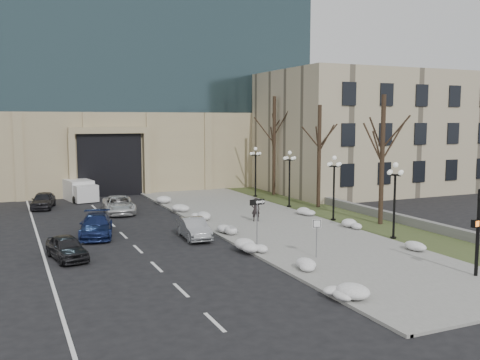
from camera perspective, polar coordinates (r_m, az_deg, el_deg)
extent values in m
plane|color=black|center=(24.62, 10.02, -10.92)|extent=(160.00, 160.00, 0.00)
cube|color=#969691|center=(38.08, 2.61, -4.51)|extent=(9.00, 40.00, 0.12)
cube|color=#969691|center=(36.32, -3.78, -5.04)|extent=(0.30, 40.00, 0.14)
cube|color=#3A4723|center=(41.35, 10.72, -3.76)|extent=(4.00, 40.00, 0.10)
cube|color=slate|center=(44.04, 11.39, -2.75)|extent=(0.50, 30.00, 0.70)
cube|color=tan|center=(62.53, -13.57, 3.26)|extent=(40.00, 20.00, 8.00)
cube|color=black|center=(53.41, -13.91, 1.66)|extent=(6.00, 2.50, 6.00)
cube|color=tan|center=(51.87, -13.73, 5.17)|extent=(7.50, 0.60, 0.60)
cube|color=tan|center=(51.53, -17.47, 1.38)|extent=(0.60, 0.60, 6.00)
cube|color=tan|center=(52.77, -9.89, 1.69)|extent=(0.60, 0.60, 6.00)
cube|color=tan|center=(59.09, 12.72, 5.05)|extent=(22.00, 18.00, 12.00)
cube|color=black|center=(47.34, 11.33, 0.51)|extent=(1.40, 0.25, 2.00)
cube|color=black|center=(49.75, 15.10, 0.70)|extent=(1.40, 0.25, 2.00)
cube|color=black|center=(52.35, 18.51, 0.87)|extent=(1.40, 0.25, 2.00)
cube|color=black|center=(55.12, 21.58, 1.01)|extent=(1.40, 0.25, 2.00)
cube|color=black|center=(47.11, 11.43, 4.75)|extent=(1.40, 0.25, 2.00)
cube|color=black|center=(49.53, 15.22, 4.73)|extent=(1.40, 0.25, 2.00)
cube|color=black|center=(52.14, 18.64, 4.70)|extent=(1.40, 0.25, 2.00)
cube|color=black|center=(54.93, 21.73, 4.65)|extent=(1.40, 0.25, 2.00)
cube|color=black|center=(47.14, 11.52, 9.01)|extent=(1.40, 0.25, 2.00)
cube|color=black|center=(49.56, 15.34, 8.78)|extent=(1.40, 0.25, 2.00)
cube|color=black|center=(52.17, 18.78, 8.54)|extent=(1.40, 0.25, 2.00)
cube|color=black|center=(54.95, 21.89, 8.30)|extent=(1.40, 0.25, 2.00)
imported|color=black|center=(29.67, -17.99, -6.87)|extent=(2.13, 3.92, 1.27)
imported|color=#979A9E|center=(33.15, -4.95, -5.17)|extent=(1.58, 3.96, 1.28)
imported|color=navy|center=(34.78, -15.10, -4.72)|extent=(2.85, 5.09, 1.39)
imported|color=silver|center=(42.89, -12.79, -2.59)|extent=(2.69, 5.07, 1.36)
imported|color=#2A292E|center=(46.95, -20.26, -2.04)|extent=(2.49, 4.30, 1.38)
imported|color=black|center=(37.95, 1.69, -3.16)|extent=(0.69, 0.54, 1.68)
cube|color=silver|center=(51.58, -17.08, -0.93)|extent=(2.78, 4.89, 1.85)
cube|color=silver|center=(48.96, -16.15, -1.39)|extent=(2.16, 1.78, 1.48)
cylinder|color=black|center=(48.95, -17.22, -2.03)|extent=(0.34, 0.68, 0.65)
cylinder|color=black|center=(49.49, -15.17, -1.87)|extent=(0.34, 0.68, 0.65)
cylinder|color=black|center=(52.73, -18.45, -1.48)|extent=(0.34, 0.68, 0.65)
cylinder|color=black|center=(53.23, -16.53, -1.34)|extent=(0.34, 0.68, 0.65)
cylinder|color=slate|center=(31.01, 1.83, -4.63)|extent=(0.06, 0.06, 2.69)
cube|color=black|center=(30.79, 1.84, -2.37)|extent=(0.98, 0.15, 0.33)
cube|color=white|center=(30.86, 2.11, -2.35)|extent=(0.46, 0.06, 0.12)
cone|color=white|center=(30.99, 2.52, -2.32)|extent=(0.26, 0.29, 0.27)
cylinder|color=slate|center=(28.39, 8.17, -6.33)|extent=(0.06, 0.06, 2.11)
cube|color=white|center=(28.21, 8.20, -4.62)|extent=(0.45, 0.19, 0.46)
cube|color=black|center=(28.19, 8.21, -4.63)|extent=(0.38, 0.14, 0.40)
cube|color=white|center=(28.18, 8.21, -4.63)|extent=(0.33, 0.12, 0.35)
cylinder|color=black|center=(26.97, 24.03, -5.28)|extent=(0.17, 0.17, 4.17)
cylinder|color=black|center=(27.44, 23.83, -9.44)|extent=(0.52, 0.52, 0.10)
imported|color=black|center=(26.74, 24.17, -2.43)|extent=(0.33, 0.95, 0.19)
cube|color=black|center=(26.65, 23.79, -4.26)|extent=(0.40, 0.28, 0.37)
cube|color=orange|center=(26.59, 24.01, -4.29)|extent=(0.26, 0.07, 0.26)
ellipsoid|color=white|center=(22.69, 10.85, -11.66)|extent=(1.10, 1.60, 0.36)
ellipsoid|color=white|center=(26.00, 6.48, -9.22)|extent=(1.10, 1.60, 0.36)
ellipsoid|color=white|center=(29.64, 1.40, -7.22)|extent=(1.10, 1.60, 0.36)
ellipsoid|color=white|center=(33.93, -1.41, -5.46)|extent=(1.10, 1.60, 0.36)
ellipsoid|color=white|center=(38.88, -4.24, -3.94)|extent=(1.10, 1.60, 0.36)
ellipsoid|color=white|center=(42.63, -6.24, -3.03)|extent=(1.10, 1.60, 0.36)
ellipsoid|color=white|center=(46.73, -7.94, -2.22)|extent=(1.10, 1.60, 0.36)
ellipsoid|color=white|center=(31.60, 17.86, -6.67)|extent=(1.10, 1.60, 0.36)
ellipsoid|color=white|center=(36.37, 11.89, -4.79)|extent=(1.10, 1.60, 0.36)
ellipsoid|color=white|center=(40.80, 7.13, -3.47)|extent=(1.10, 1.60, 0.36)
ellipsoid|color=white|center=(41.34, 6.52, -3.34)|extent=(1.10, 1.60, 0.36)
cylinder|color=black|center=(34.09, 16.03, -6.00)|extent=(0.36, 0.36, 0.20)
cylinder|color=black|center=(33.74, 16.13, -2.85)|extent=(0.14, 0.14, 4.00)
cylinder|color=black|center=(33.48, 16.24, 0.53)|extent=(0.10, 0.90, 0.10)
cylinder|color=black|center=(33.48, 16.24, 0.53)|extent=(0.90, 0.10, 0.10)
sphere|color=white|center=(33.42, 16.27, 1.56)|extent=(0.32, 0.32, 0.32)
sphere|color=white|center=(33.76, 16.83, 0.82)|extent=(0.28, 0.28, 0.28)
sphere|color=white|center=(33.18, 15.65, 0.76)|extent=(0.28, 0.28, 0.28)
sphere|color=white|center=(33.81, 15.76, 0.86)|extent=(0.28, 0.28, 0.28)
sphere|color=white|center=(33.12, 16.75, 0.72)|extent=(0.28, 0.28, 0.28)
cylinder|color=black|center=(39.18, 9.91, -4.23)|extent=(0.36, 0.36, 0.20)
cylinder|color=black|center=(38.87, 9.97, -1.48)|extent=(0.14, 0.14, 4.00)
cylinder|color=black|center=(38.65, 10.03, 1.46)|extent=(0.10, 0.90, 0.10)
cylinder|color=black|center=(38.65, 10.03, 1.46)|extent=(0.90, 0.10, 0.10)
sphere|color=white|center=(38.60, 10.04, 2.34)|extent=(0.32, 0.32, 0.32)
sphere|color=white|center=(38.89, 10.58, 1.70)|extent=(0.28, 0.28, 0.28)
sphere|color=white|center=(38.39, 9.47, 1.66)|extent=(0.28, 0.28, 0.28)
sphere|color=white|center=(39.01, 9.66, 1.73)|extent=(0.28, 0.28, 0.28)
sphere|color=white|center=(38.26, 10.41, 1.63)|extent=(0.28, 0.28, 0.28)
cylinder|color=black|center=(44.63, 5.26, -2.85)|extent=(0.36, 0.36, 0.20)
cylinder|color=black|center=(44.37, 5.29, -0.43)|extent=(0.14, 0.14, 4.00)
cylinder|color=black|center=(44.17, 5.32, 2.15)|extent=(0.10, 0.90, 0.10)
cylinder|color=black|center=(44.17, 5.32, 2.15)|extent=(0.90, 0.10, 0.10)
sphere|color=white|center=(44.13, 5.33, 2.92)|extent=(0.32, 0.32, 0.32)
sphere|color=white|center=(44.38, 5.83, 2.36)|extent=(0.28, 0.28, 0.28)
sphere|color=white|center=(43.94, 4.81, 2.33)|extent=(0.28, 0.28, 0.28)
sphere|color=white|center=(44.55, 5.04, 2.38)|extent=(0.28, 0.28, 0.28)
sphere|color=white|center=(43.77, 5.61, 2.30)|extent=(0.28, 0.28, 0.28)
cylinder|color=black|center=(50.34, 1.66, -1.76)|extent=(0.36, 0.36, 0.20)
cylinder|color=black|center=(50.10, 1.66, 0.39)|extent=(0.14, 0.14, 4.00)
cylinder|color=black|center=(49.93, 1.67, 2.67)|extent=(0.10, 0.90, 0.10)
cylinder|color=black|center=(49.93, 1.67, 2.67)|extent=(0.90, 0.10, 0.10)
sphere|color=white|center=(49.89, 1.67, 3.36)|extent=(0.32, 0.32, 0.32)
sphere|color=white|center=(50.11, 2.14, 2.85)|extent=(0.28, 0.28, 0.28)
sphere|color=white|center=(49.73, 1.20, 2.83)|extent=(0.28, 0.28, 0.28)
sphere|color=white|center=(50.32, 1.45, 2.87)|extent=(0.28, 0.28, 0.28)
sphere|color=white|center=(49.51, 1.90, 2.81)|extent=(0.28, 0.28, 0.28)
cylinder|color=black|center=(37.90, 14.92, 2.00)|extent=(0.32, 0.32, 9.00)
cylinder|color=black|center=(44.42, 8.43, 2.45)|extent=(0.32, 0.32, 8.50)
cylinder|color=black|center=(51.31, 3.65, 3.60)|extent=(0.32, 0.32, 9.50)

